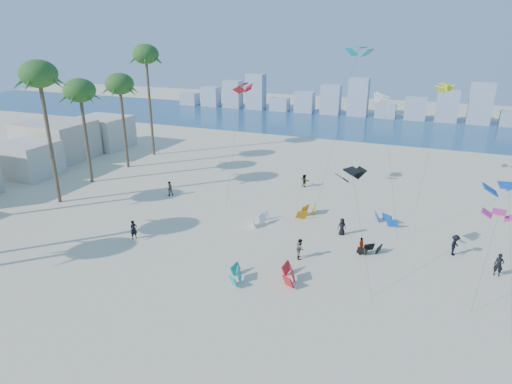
% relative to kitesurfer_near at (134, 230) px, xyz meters
% --- Properties ---
extents(ground, '(220.00, 220.00, 0.00)m').
position_rel_kitesurfer_near_xyz_m(ground, '(7.40, -11.42, -0.91)').
color(ground, beige).
rests_on(ground, ground).
extents(ocean, '(220.00, 220.00, 0.00)m').
position_rel_kitesurfer_near_xyz_m(ocean, '(7.40, 60.58, -0.90)').
color(ocean, navy).
rests_on(ocean, ground).
extents(kitesurfer_near, '(0.71, 0.79, 1.82)m').
position_rel_kitesurfer_near_xyz_m(kitesurfer_near, '(0.00, 0.00, 0.00)').
color(kitesurfer_near, black).
rests_on(kitesurfer_near, ground).
extents(kitesurfer_mid, '(0.94, 1.05, 1.78)m').
position_rel_kitesurfer_near_xyz_m(kitesurfer_mid, '(15.40, 2.18, -0.02)').
color(kitesurfer_mid, gray).
rests_on(kitesurfer_mid, ground).
extents(kitesurfers_far, '(34.76, 16.05, 1.90)m').
position_rel_kitesurfer_near_xyz_m(kitesurfers_far, '(17.20, 10.17, -0.04)').
color(kitesurfers_far, black).
rests_on(kitesurfers_far, ground).
extents(grounded_kites, '(13.98, 18.06, 1.02)m').
position_rel_kitesurfer_near_xyz_m(grounded_kites, '(15.06, 5.64, -0.45)').
color(grounded_kites, '#0C9695').
rests_on(grounded_kites, ground).
extents(flying_kites, '(30.24, 25.21, 17.21)m').
position_rel_kitesurfer_near_xyz_m(flying_kites, '(21.43, 12.44, 10.98)').
color(flying_kites, black).
rests_on(flying_kites, ground).
extents(palm_row, '(9.62, 44.80, 16.48)m').
position_rel_kitesurfer_near_xyz_m(palm_row, '(-14.83, 4.78, 10.97)').
color(palm_row, brown).
rests_on(palm_row, ground).
extents(beachfront_buildings, '(11.50, 43.00, 6.00)m').
position_rel_kitesurfer_near_xyz_m(beachfront_buildings, '(-26.29, 9.40, 1.76)').
color(beachfront_buildings, beige).
rests_on(beachfront_buildings, ground).
extents(distant_skyline, '(85.00, 3.00, 8.40)m').
position_rel_kitesurfer_near_xyz_m(distant_skyline, '(6.21, 70.58, 2.18)').
color(distant_skyline, '#9EADBF').
rests_on(distant_skyline, ground).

